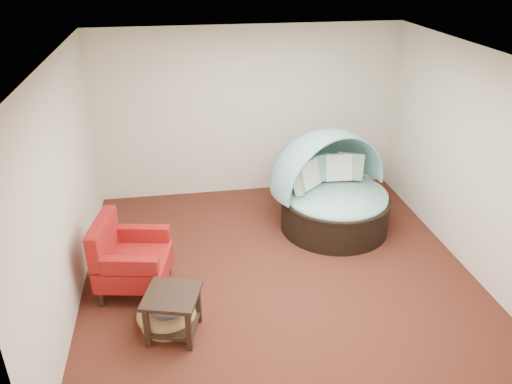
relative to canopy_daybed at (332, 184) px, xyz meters
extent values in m
plane|color=#4D2116|center=(-1.04, -1.06, -0.69)|extent=(5.00, 5.00, 0.00)
plane|color=beige|center=(-1.04, 1.44, 0.71)|extent=(5.00, 0.00, 5.00)
plane|color=beige|center=(-1.04, -3.56, 0.71)|extent=(5.00, 0.00, 5.00)
plane|color=beige|center=(-3.54, -1.06, 0.71)|extent=(0.00, 5.00, 5.00)
plane|color=beige|center=(1.46, -1.06, 0.71)|extent=(0.00, 5.00, 5.00)
plane|color=white|center=(-1.04, -1.06, 2.11)|extent=(5.00, 5.00, 0.00)
cylinder|color=black|center=(0.03, -0.09, -0.45)|extent=(2.05, 2.05, 0.49)
cylinder|color=black|center=(0.03, -0.09, -0.18)|extent=(2.07, 2.07, 0.04)
cylinder|color=#94DCD9|center=(0.03, -0.09, -0.15)|extent=(1.93, 1.93, 0.11)
cube|color=#326149|center=(-0.50, 0.02, 0.12)|extent=(0.39, 0.47, 0.43)
cube|color=white|center=(-0.34, 0.14, 0.12)|extent=(0.46, 0.45, 0.43)
cube|color=#6AB8B0|center=(-0.11, 0.33, 0.12)|extent=(0.47, 0.36, 0.43)
cube|color=white|center=(0.18, 0.32, 0.12)|extent=(0.42, 0.26, 0.43)
cube|color=#326149|center=(0.38, 0.33, 0.12)|extent=(0.47, 0.39, 0.43)
cylinder|color=olive|center=(-2.49, -1.87, -0.66)|extent=(0.72, 0.72, 0.07)
torus|color=olive|center=(-2.49, -1.87, -0.54)|extent=(0.82, 0.82, 0.17)
cylinder|color=slate|center=(-2.49, -1.87, -0.57)|extent=(0.49, 0.49, 0.10)
cylinder|color=black|center=(-3.26, -1.41, -0.59)|extent=(0.09, 0.09, 0.20)
cylinder|color=black|center=(-3.13, -0.75, -0.59)|extent=(0.09, 0.09, 0.20)
cylinder|color=black|center=(-2.60, -1.53, -0.59)|extent=(0.09, 0.09, 0.20)
cylinder|color=black|center=(-2.47, -0.87, -0.59)|extent=(0.09, 0.09, 0.20)
cube|color=maroon|center=(-2.86, -1.14, -0.35)|extent=(0.98, 0.98, 0.29)
cube|color=maroon|center=(-3.19, -1.08, 0.05)|extent=(0.31, 0.85, 0.49)
cube|color=maroon|center=(-2.88, -1.50, -0.10)|extent=(0.68, 0.26, 0.20)
cube|color=maroon|center=(-2.74, -0.80, -0.10)|extent=(0.68, 0.26, 0.20)
cube|color=black|center=(-2.41, -2.04, -0.17)|extent=(0.70, 0.70, 0.05)
cube|color=black|center=(-2.41, -2.04, -0.56)|extent=(0.62, 0.62, 0.03)
cube|color=black|center=(-2.69, -2.19, -0.44)|extent=(0.07, 0.07, 0.50)
cube|color=black|center=(-2.57, -1.76, -0.44)|extent=(0.07, 0.07, 0.50)
cube|color=black|center=(-2.26, -2.32, -0.44)|extent=(0.07, 0.07, 0.50)
cube|color=black|center=(-2.13, -1.88, -0.44)|extent=(0.07, 0.07, 0.50)
camera|label=1|loc=(-2.23, -6.40, 3.20)|focal=35.00mm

